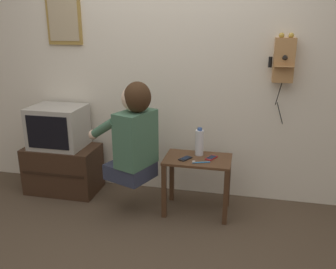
{
  "coord_description": "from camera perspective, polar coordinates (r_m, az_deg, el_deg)",
  "views": [
    {
      "loc": [
        0.71,
        -2.24,
        1.68
      ],
      "look_at": [
        0.07,
        0.63,
        0.74
      ],
      "focal_mm": 38.0,
      "sensor_mm": 36.0,
      "label": 1
    }
  ],
  "objects": [
    {
      "name": "person",
      "position": [
        3.06,
        -5.55,
        0.24
      ],
      "size": [
        0.6,
        0.52,
        0.88
      ],
      "rotation": [
        0.0,
        0.0,
        1.2
      ],
      "color": "#2D3347",
      "rests_on": "ground_plane"
    },
    {
      "name": "framed_picture",
      "position": [
        3.74,
        -16.41,
        17.59
      ],
      "size": [
        0.36,
        0.03,
        0.51
      ],
      "color": "olive"
    },
    {
      "name": "water_bottle",
      "position": [
        3.2,
        5.06,
        -1.25
      ],
      "size": [
        0.08,
        0.08,
        0.25
      ],
      "color": "silver",
      "rests_on": "side_table"
    },
    {
      "name": "toothbrush",
      "position": [
        3.05,
        5.11,
        -4.45
      ],
      "size": [
        0.15,
        0.06,
        0.02
      ],
      "rotation": [
        0.0,
        0.0,
        1.92
      ],
      "color": "#338CD8",
      "rests_on": "side_table"
    },
    {
      "name": "cell_phone_spare",
      "position": [
        3.16,
        6.96,
        -3.73
      ],
      "size": [
        0.11,
        0.14,
        0.01
      ],
      "rotation": [
        0.0,
        0.0,
        -0.42
      ],
      "color": "maroon",
      "rests_on": "side_table"
    },
    {
      "name": "cell_phone_held",
      "position": [
        3.13,
        2.81,
        -3.86
      ],
      "size": [
        0.12,
        0.14,
        0.01
      ],
      "rotation": [
        0.0,
        0.0,
        -0.54
      ],
      "color": "black",
      "rests_on": "side_table"
    },
    {
      "name": "ground_plane",
      "position": [
        2.89,
        -4.2,
        -17.94
      ],
      "size": [
        14.0,
        14.0,
        0.0
      ],
      "primitive_type": "plane",
      "color": "#4C3D2D"
    },
    {
      "name": "wall_back",
      "position": [
        3.43,
        0.65,
        10.93
      ],
      "size": [
        6.8,
        0.05,
        2.55
      ],
      "color": "silver",
      "rests_on": "ground_plane"
    },
    {
      "name": "side_table",
      "position": [
        3.2,
        4.74,
        -5.71
      ],
      "size": [
        0.59,
        0.38,
        0.53
      ],
      "color": "#51331E",
      "rests_on": "ground_plane"
    },
    {
      "name": "wall_phone_antique",
      "position": [
        3.28,
        18.08,
        11.33
      ],
      "size": [
        0.21,
        0.19,
        0.79
      ],
      "color": "#AD7A47"
    },
    {
      "name": "tv_stand",
      "position": [
        3.81,
        -16.42,
        -5.27
      ],
      "size": [
        0.72,
        0.43,
        0.48
      ],
      "color": "#382316",
      "rests_on": "ground_plane"
    },
    {
      "name": "television",
      "position": [
        3.69,
        -17.19,
        1.21
      ],
      "size": [
        0.51,
        0.42,
        0.41
      ],
      "color": "#ADA89E",
      "rests_on": "tv_stand"
    }
  ]
}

